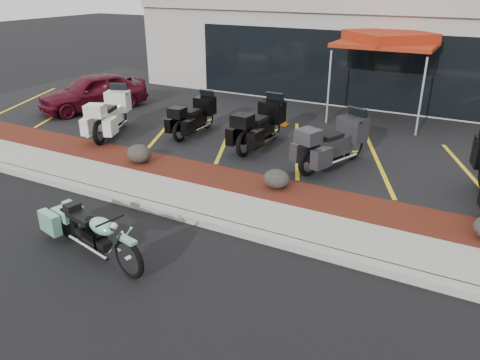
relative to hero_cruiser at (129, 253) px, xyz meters
The scene contains 16 objects.
ground 1.26m from the hero_cruiser, 81.94° to the left, with size 90.00×90.00×0.00m, color black.
curb 2.10m from the hero_cruiser, 85.44° to the left, with size 24.00×0.25×0.15m, color gray.
sidewalk 2.79m from the hero_cruiser, 86.60° to the left, with size 24.00×1.20×0.15m, color gray.
mulch_bed 3.98m from the hero_cruiser, 87.63° to the left, with size 24.00×1.20×0.16m, color #34110B.
upper_lot 9.37m from the hero_cruiser, 89.00° to the left, with size 26.00×9.60×0.15m, color black.
dealership_building 15.70m from the hero_cruiser, 89.40° to the left, with size 18.00×8.16×4.00m.
boulder_left 4.80m from the hero_cruiser, 127.51° to the left, with size 0.65×0.55×0.46m, color black.
boulder_mid 4.08m from the hero_cruiser, 79.15° to the left, with size 0.60×0.50×0.43m, color black.
hero_cruiser is the anchor object (origin of this frame).
touring_white 8.07m from the hero_cruiser, 132.14° to the left, with size 2.38×0.91×1.39m, color white, non-canonical shape.
touring_black_front 7.74m from the hero_cruiser, 112.66° to the left, with size 2.07×0.79×1.20m, color black, non-canonical shape.
touring_black_mid 7.18m from the hero_cruiser, 95.81° to the left, with size 2.36×0.90×1.37m, color black, non-canonical shape.
touring_grey 6.84m from the hero_cruiser, 75.12° to the left, with size 2.35×0.90×1.37m, color #2B2B30, non-canonical shape.
parked_car 10.52m from the hero_cruiser, 137.08° to the left, with size 1.50×3.72×1.27m, color #4B0A17.
traffic_cone 8.64m from the hero_cruiser, 97.03° to the left, with size 0.32×0.32×0.42m, color #CE5E06.
popup_canopy 11.17m from the hero_cruiser, 82.29° to the left, with size 3.91×3.91×2.77m.
Camera 1 is at (4.37, -5.89, 4.45)m, focal length 35.00 mm.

